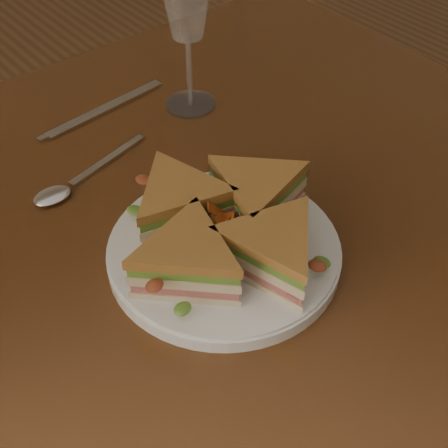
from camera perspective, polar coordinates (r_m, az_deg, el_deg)
name	(u,v)px	position (r m, az deg, el deg)	size (l,w,h in m)	color
table	(136,285)	(0.80, -8.05, -5.51)	(1.20, 0.80, 0.75)	#361C0C
plate	(224,252)	(0.69, 0.00, -2.53)	(0.26, 0.26, 0.02)	silver
sandwich_wedges	(224,227)	(0.66, 0.00, -0.31)	(0.28, 0.28, 0.06)	beige
crisps_mound	(224,230)	(0.66, 0.00, -0.56)	(0.09, 0.09, 0.05)	#B94E17
spoon	(66,187)	(0.80, -14.21, 3.29)	(0.18, 0.06, 0.01)	silver
knife	(98,113)	(0.93, -11.41, 9.96)	(0.22, 0.04, 0.00)	silver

